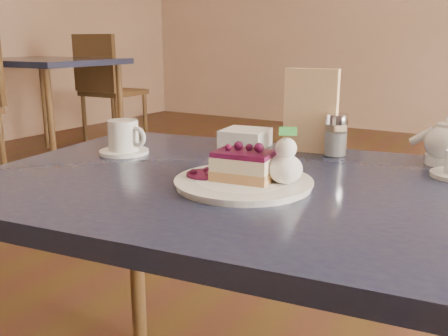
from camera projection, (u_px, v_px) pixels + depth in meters
The scene contains 10 objects.
main_table at pixel (252, 214), 0.99m from camera, with size 1.17×0.86×0.68m.
dessert_plate at pixel (244, 183), 0.93m from camera, with size 0.25×0.25×0.01m, color white.
cheesecake_slice at pixel (244, 166), 0.92m from camera, with size 0.12×0.09×0.05m.
whipped_cream at pixel (285, 169), 0.90m from camera, with size 0.06×0.06×0.06m.
berry_sauce at pixel (205, 174), 0.95m from camera, with size 0.07×0.07×0.01m, color #310C20.
coffee_set at pixel (124, 139), 1.19m from camera, with size 0.13×0.12×0.08m.
menu_card at pixel (311, 111), 1.19m from camera, with size 0.13×0.03×0.20m, color #FCEEBF.
sugar_shaker at pixel (336, 135), 1.16m from camera, with size 0.05×0.05×0.10m.
napkin_stack at pixel (245, 138), 1.26m from camera, with size 0.11×0.11×0.05m, color white.
bg_table_far_left at pixel (51, 152), 4.00m from camera, with size 1.10×1.96×1.30m.
Camera 1 is at (0.26, -0.41, 0.94)m, focal length 40.00 mm.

